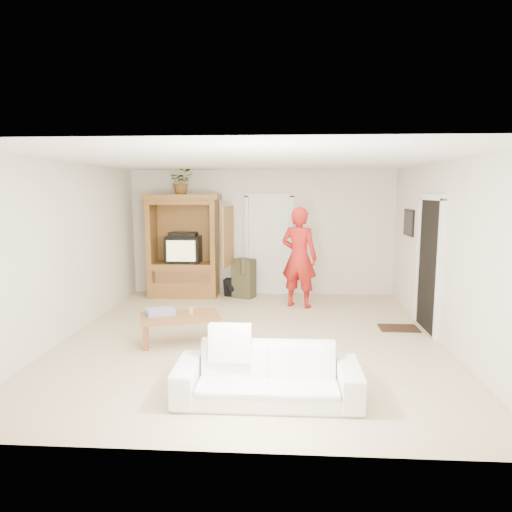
% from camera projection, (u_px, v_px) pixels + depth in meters
% --- Properties ---
extents(floor, '(6.00, 6.00, 0.00)m').
position_uv_depth(floor, '(252.00, 338.00, 6.80)').
color(floor, tan).
rests_on(floor, ground).
extents(ceiling, '(6.00, 6.00, 0.00)m').
position_uv_depth(ceiling, '(252.00, 160.00, 6.43)').
color(ceiling, white).
rests_on(ceiling, floor).
extents(wall_back, '(5.50, 0.00, 5.50)m').
position_uv_depth(wall_back, '(262.00, 233.00, 9.58)').
color(wall_back, silver).
rests_on(wall_back, floor).
extents(wall_front, '(5.50, 0.00, 5.50)m').
position_uv_depth(wall_front, '(226.00, 302.00, 3.65)').
color(wall_front, silver).
rests_on(wall_front, floor).
extents(wall_left, '(0.00, 6.00, 6.00)m').
position_uv_depth(wall_left, '(68.00, 250.00, 6.78)').
color(wall_left, silver).
rests_on(wall_left, floor).
extents(wall_right, '(0.00, 6.00, 6.00)m').
position_uv_depth(wall_right, '(446.00, 253.00, 6.45)').
color(wall_right, silver).
rests_on(wall_right, floor).
extents(armoire, '(1.82, 1.14, 2.10)m').
position_uv_depth(armoire, '(185.00, 253.00, 9.40)').
color(armoire, '#915E2C').
rests_on(armoire, floor).
extents(door_back, '(0.85, 0.05, 2.04)m').
position_uv_depth(door_back, '(269.00, 246.00, 9.58)').
color(door_back, white).
rests_on(door_back, floor).
extents(doorway_right, '(0.05, 0.90, 2.04)m').
position_uv_depth(doorway_right, '(429.00, 266.00, 7.08)').
color(doorway_right, black).
rests_on(doorway_right, floor).
extents(framed_picture, '(0.03, 0.60, 0.48)m').
position_uv_depth(framed_picture, '(409.00, 223.00, 8.28)').
color(framed_picture, black).
rests_on(framed_picture, wall_right).
extents(doormat, '(0.60, 0.40, 0.02)m').
position_uv_depth(doormat, '(399.00, 328.00, 7.25)').
color(doormat, '#382316').
rests_on(doormat, floor).
extents(plant, '(0.52, 0.47, 0.51)m').
position_uv_depth(plant, '(182.00, 181.00, 9.16)').
color(plant, '#4C7238').
rests_on(plant, armoire).
extents(man, '(0.80, 0.67, 1.88)m').
position_uv_depth(man, '(299.00, 257.00, 8.50)').
color(man, '#AD1C17').
rests_on(man, floor).
extents(sofa, '(1.93, 0.76, 0.56)m').
position_uv_depth(sofa, '(267.00, 374.00, 4.76)').
color(sofa, white).
rests_on(sofa, floor).
extents(coffee_table, '(1.23, 0.90, 0.41)m').
position_uv_depth(coffee_table, '(180.00, 318.00, 6.56)').
color(coffee_table, brown).
rests_on(coffee_table, floor).
extents(towel, '(0.47, 0.42, 0.08)m').
position_uv_depth(towel, '(160.00, 312.00, 6.56)').
color(towel, '#DE4A8A').
rests_on(towel, coffee_table).
extents(candle, '(0.08, 0.08, 0.10)m').
position_uv_depth(candle, '(191.00, 311.00, 6.58)').
color(candle, tan).
rests_on(candle, coffee_table).
extents(backpack_black, '(0.33, 0.26, 0.36)m').
position_uv_depth(backpack_black, '(232.00, 288.00, 9.42)').
color(backpack_black, black).
rests_on(backpack_black, floor).
extents(backpack_olive, '(0.50, 0.44, 0.79)m').
position_uv_depth(backpack_olive, '(244.00, 278.00, 9.32)').
color(backpack_olive, '#47442B').
rests_on(backpack_olive, floor).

